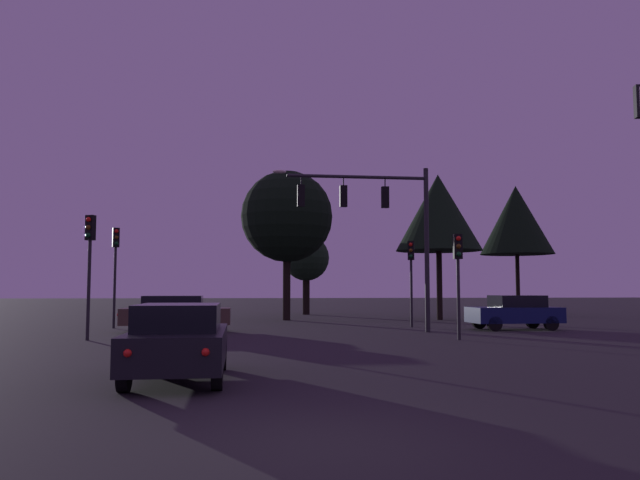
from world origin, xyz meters
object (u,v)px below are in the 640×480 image
at_px(car_nearside_lane, 179,340).
at_px(car_crossing_right, 176,313).
at_px(car_crossing_left, 515,312).
at_px(tree_right_cluster, 516,220).
at_px(tree_behind_sign, 287,217).
at_px(traffic_light_corner_left, 411,266).
at_px(traffic_light_corner_right, 458,264).
at_px(traffic_light_far_side, 115,257).
at_px(traffic_signal_mast_arm, 378,214).
at_px(tree_left_far, 438,213).
at_px(traffic_light_median, 89,251).
at_px(tree_center_horizon, 306,258).

height_order(car_nearside_lane, car_crossing_right, same).
xyz_separation_m(car_crossing_left, tree_right_cluster, (6.61, 14.93, 5.80)).
distance_m(tree_behind_sign, tree_right_cluster, 17.32).
bearing_deg(tree_behind_sign, traffic_light_corner_left, -51.11).
height_order(traffic_light_corner_right, car_crossing_left, traffic_light_corner_right).
xyz_separation_m(traffic_light_far_side, tree_right_cluster, (24.52, 12.16, 3.33)).
distance_m(traffic_signal_mast_arm, tree_behind_sign, 10.87).
height_order(traffic_light_corner_left, tree_right_cluster, tree_right_cluster).
xyz_separation_m(car_crossing_right, tree_right_cluster, (21.38, 14.92, 5.80)).
distance_m(car_nearside_lane, car_crossing_right, 13.95).
bearing_deg(traffic_light_corner_left, tree_left_far, 63.04).
bearing_deg(traffic_light_median, tree_left_far, 37.28).
bearing_deg(car_nearside_lane, car_crossing_right, 97.79).
relative_size(traffic_signal_mast_arm, traffic_light_corner_right, 1.84).
relative_size(traffic_light_far_side, car_crossing_right, 1.01).
bearing_deg(traffic_light_median, traffic_light_far_side, 95.11).
xyz_separation_m(car_crossing_left, car_crossing_right, (-14.78, 0.01, 0.00)).
distance_m(car_crossing_right, tree_right_cluster, 26.71).
bearing_deg(car_nearside_lane, traffic_light_median, 114.07).
relative_size(tree_behind_sign, tree_center_horizon, 1.55).
distance_m(car_crossing_right, tree_left_far, 17.30).
relative_size(traffic_light_far_side, tree_right_cluster, 0.51).
bearing_deg(traffic_light_far_side, traffic_signal_mast_arm, -18.51).
height_order(car_nearside_lane, tree_center_horizon, tree_center_horizon).
relative_size(tree_left_far, tree_right_cluster, 0.95).
xyz_separation_m(traffic_light_corner_right, tree_right_cluster, (10.81, 19.96, 3.89)).
height_order(traffic_light_median, tree_right_cluster, tree_right_cluster).
xyz_separation_m(traffic_light_median, tree_behind_sign, (7.61, 13.05, 2.83)).
bearing_deg(car_crossing_left, traffic_light_median, -167.37).
bearing_deg(traffic_light_corner_left, tree_center_horizon, 105.10).
distance_m(traffic_light_corner_left, traffic_light_far_side, 13.82).
distance_m(traffic_signal_mast_arm, traffic_light_corner_right, 4.99).
bearing_deg(traffic_light_corner_left, traffic_signal_mast_arm, -123.58).
bearing_deg(tree_behind_sign, tree_left_far, -3.19).
relative_size(traffic_light_corner_right, car_crossing_left, 0.93).
height_order(tree_left_far, tree_right_cluster, tree_right_cluster).
bearing_deg(tree_behind_sign, tree_right_cluster, 19.44).
xyz_separation_m(traffic_signal_mast_arm, tree_behind_sign, (-3.38, 10.28, 1.04)).
xyz_separation_m(traffic_light_far_side, car_nearside_lane, (5.03, -16.57, -2.47)).
height_order(traffic_signal_mast_arm, traffic_light_corner_right, traffic_signal_mast_arm).
height_order(traffic_light_corner_right, traffic_light_far_side, traffic_light_far_side).
distance_m(traffic_light_corner_left, traffic_light_corner_right, 7.26).
bearing_deg(tree_behind_sign, traffic_light_median, -120.26).
bearing_deg(tree_right_cluster, traffic_signal_mast_arm, -128.88).
distance_m(traffic_light_median, tree_center_horizon, 22.59).
bearing_deg(tree_center_horizon, tree_right_cluster, -6.85).
xyz_separation_m(traffic_signal_mast_arm, car_crossing_right, (-8.45, 1.12, -4.14)).
xyz_separation_m(car_nearside_lane, tree_behind_sign, (3.18, 22.97, 5.18)).
relative_size(car_crossing_right, tree_behind_sign, 0.53).
bearing_deg(car_crossing_left, traffic_light_far_side, 171.23).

